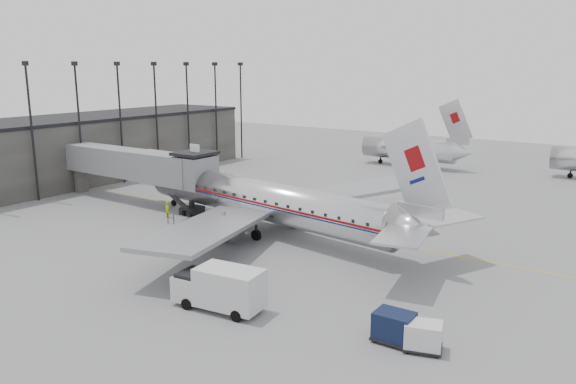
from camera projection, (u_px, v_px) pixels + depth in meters
The scene contains 11 objects.
ground at pixel (240, 238), 49.28m from camera, with size 160.00×160.00×0.00m, color slate.
terminal at pixel (91, 148), 75.24m from camera, with size 12.00×46.00×8.00m, color #383532.
apron_line at pixel (306, 227), 52.44m from camera, with size 0.15×60.00×0.01m, color gold.
jet_bridge at pixel (142, 166), 60.52m from camera, with size 21.00×6.20×7.10m.
floodlight_masts at pixel (139, 116), 73.09m from camera, with size 0.90×42.25×15.25m.
distant_aircraft_near at pixel (410, 148), 83.41m from camera, with size 16.39×3.20×10.26m.
airliner at pixel (266, 201), 50.60m from camera, with size 35.64×32.82×11.31m.
service_van at pixel (219, 287), 34.60m from camera, with size 6.03×2.90×2.73m.
baggage_cart_navy at pixel (394, 326), 30.54m from camera, with size 2.21×1.70×1.71m.
baggage_cart_white at pixel (423, 336), 29.63m from camera, with size 2.35×2.03×1.57m.
ramp_worker at pixel (167, 210), 55.61m from camera, with size 0.59×0.38×1.60m, color #9FBE16.
Camera 1 is at (30.21, -36.48, 14.80)m, focal length 35.00 mm.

